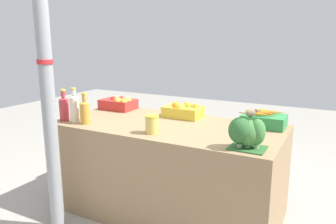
# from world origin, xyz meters

# --- Properties ---
(ground_plane) EXTENTS (10.00, 10.00, 0.00)m
(ground_plane) POSITION_xyz_m (0.00, 0.00, 0.00)
(ground_plane) COLOR gray
(market_table) EXTENTS (1.79, 0.86, 0.75)m
(market_table) POSITION_xyz_m (0.00, 0.00, 0.38)
(market_table) COLOR #937551
(market_table) RESTS_ON ground_plane
(support_pole) EXTENTS (0.11, 0.11, 2.30)m
(support_pole) POSITION_xyz_m (-0.61, -0.64, 1.15)
(support_pole) COLOR gray
(support_pole) RESTS_ON ground_plane
(apple_crate) EXTENTS (0.32, 0.23, 0.13)m
(apple_crate) POSITION_xyz_m (-0.68, 0.28, 0.81)
(apple_crate) COLOR red
(apple_crate) RESTS_ON market_table
(orange_crate) EXTENTS (0.32, 0.23, 0.13)m
(orange_crate) POSITION_xyz_m (0.01, 0.28, 0.81)
(orange_crate) COLOR gold
(orange_crate) RESTS_ON market_table
(carrot_crate) EXTENTS (0.32, 0.23, 0.13)m
(carrot_crate) POSITION_xyz_m (0.69, 0.28, 0.81)
(carrot_crate) COLOR #2D8442
(carrot_crate) RESTS_ON market_table
(broccoli_pile) EXTENTS (0.23, 0.19, 0.20)m
(broccoli_pile) POSITION_xyz_m (0.70, -0.29, 0.86)
(broccoli_pile) COLOR #2D602D
(broccoli_pile) RESTS_ON market_table
(juice_bottle_ruby) EXTENTS (0.08, 0.08, 0.26)m
(juice_bottle_ruby) POSITION_xyz_m (-0.82, -0.29, 0.86)
(juice_bottle_ruby) COLOR #B2333D
(juice_bottle_ruby) RESTS_ON market_table
(juice_bottle_cloudy) EXTENTS (0.07, 0.07, 0.28)m
(juice_bottle_cloudy) POSITION_xyz_m (-0.70, -0.29, 0.87)
(juice_bottle_cloudy) COLOR beige
(juice_bottle_cloudy) RESTS_ON market_table
(juice_bottle_amber) EXTENTS (0.08, 0.08, 0.25)m
(juice_bottle_amber) POSITION_xyz_m (-0.59, -0.29, 0.86)
(juice_bottle_amber) COLOR gold
(juice_bottle_amber) RESTS_ON market_table
(pickle_jar) EXTENTS (0.10, 0.10, 0.13)m
(pickle_jar) POSITION_xyz_m (0.02, -0.28, 0.82)
(pickle_jar) COLOR #DBBC56
(pickle_jar) RESTS_ON market_table
(sparrow_bird) EXTENTS (0.10, 0.11, 0.05)m
(sparrow_bird) POSITION_xyz_m (0.72, -0.28, 0.98)
(sparrow_bird) COLOR #4C3D2D
(sparrow_bird) RESTS_ON broccoli_pile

